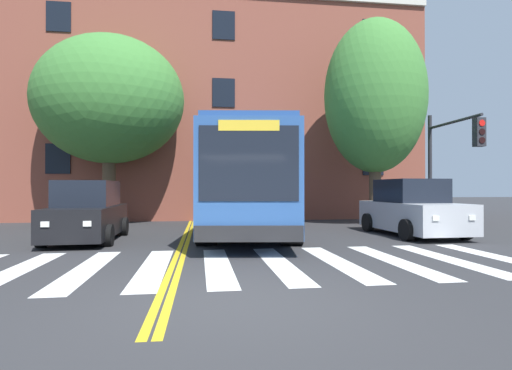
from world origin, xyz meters
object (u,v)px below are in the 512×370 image
at_px(city_bus, 250,182).
at_px(car_black_near_lane, 88,213).
at_px(car_white_behind_bus, 210,201).
at_px(traffic_light_near_corner, 450,150).
at_px(street_tree_curbside_small, 109,101).
at_px(street_tree_curbside_large, 375,97).
at_px(car_silver_far_lane, 412,210).

height_order(city_bus, car_black_near_lane, city_bus).
xyz_separation_m(car_white_behind_bus, traffic_light_near_corner, (9.15, -10.33, 2.27)).
relative_size(traffic_light_near_corner, street_tree_curbside_small, 0.55).
bearing_deg(car_black_near_lane, street_tree_curbside_large, 19.39).
height_order(car_silver_far_lane, car_white_behind_bus, car_silver_far_lane).
bearing_deg(car_white_behind_bus, car_silver_far_lane, -61.40).
height_order(traffic_light_near_corner, street_tree_curbside_large, street_tree_curbside_large).
bearing_deg(car_white_behind_bus, city_bus, -82.78).
distance_m(car_silver_far_lane, street_tree_curbside_large, 5.97).
relative_size(city_bus, car_silver_far_lane, 2.67).
xyz_separation_m(car_black_near_lane, street_tree_curbside_large, (10.78, 3.79, 4.71)).
xyz_separation_m(car_silver_far_lane, street_tree_curbside_large, (0.35, 3.69, 4.69)).
bearing_deg(car_white_behind_bus, car_black_near_lane, -107.54).
distance_m(car_white_behind_bus, street_tree_curbside_large, 11.87).
height_order(traffic_light_near_corner, street_tree_curbside_small, street_tree_curbside_small).
distance_m(car_black_near_lane, street_tree_curbside_large, 12.36).
xyz_separation_m(city_bus, street_tree_curbside_small, (-5.76, 3.43, 3.57)).
bearing_deg(car_black_near_lane, car_white_behind_bus, 72.46).
height_order(car_black_near_lane, traffic_light_near_corner, traffic_light_near_corner).
bearing_deg(car_silver_far_lane, car_white_behind_bus, 118.60).
bearing_deg(street_tree_curbside_small, car_white_behind_bus, 56.57).
height_order(city_bus, street_tree_curbside_large, street_tree_curbside_large).
bearing_deg(street_tree_curbside_small, city_bus, -30.79).
height_order(city_bus, traffic_light_near_corner, traffic_light_near_corner).
distance_m(traffic_light_near_corner, street_tree_curbside_large, 3.85).
bearing_deg(car_black_near_lane, traffic_light_near_corner, 8.08).
bearing_deg(car_white_behind_bus, traffic_light_near_corner, -48.49).
bearing_deg(car_silver_far_lane, street_tree_curbside_large, 84.57).
bearing_deg(traffic_light_near_corner, car_black_near_lane, -171.92).
bearing_deg(street_tree_curbside_large, street_tree_curbside_small, 171.94).
distance_m(car_black_near_lane, street_tree_curbside_small, 7.10).
xyz_separation_m(car_silver_far_lane, traffic_light_near_corner, (2.57, 1.74, 2.22)).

